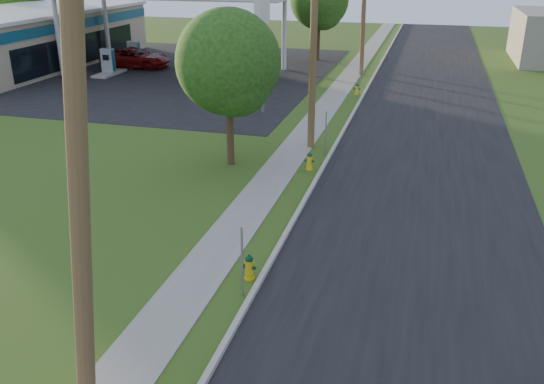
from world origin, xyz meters
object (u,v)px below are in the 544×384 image
at_px(fuel_pump_sw, 134,56).
at_px(tree_lot, 320,2).
at_px(utility_pole_mid, 314,37).
at_px(hydrant_mid, 309,161).
at_px(hydrant_near, 249,267).
at_px(hydrant_far, 357,89).
at_px(car_red, 136,58).
at_px(car_silver, 225,67).
at_px(fuel_pump_nw, 108,65).
at_px(tree_verge, 230,67).
at_px(utility_pole_near, 79,200).
at_px(price_pylon, 262,12).
at_px(fuel_pump_ne, 224,71).
at_px(utility_pole_far, 364,7).
at_px(fuel_pump_se, 242,61).

bearing_deg(fuel_pump_sw, tree_lot, 24.65).
distance_m(utility_pole_mid, hydrant_mid, 5.51).
bearing_deg(fuel_pump_sw, hydrant_near, -57.20).
bearing_deg(hydrant_far, car_red, 164.90).
bearing_deg(car_silver, hydrant_near, -160.69).
height_order(utility_pole_mid, fuel_pump_nw, utility_pole_mid).
bearing_deg(tree_verge, car_red, 127.02).
relative_size(hydrant_mid, car_silver, 0.17).
xyz_separation_m(utility_pole_near, fuel_pump_nw, (-17.90, 31.00, -4.08)).
bearing_deg(price_pylon, tree_verge, -82.22).
bearing_deg(tree_lot, fuel_pump_nw, -143.14).
relative_size(fuel_pump_ne, hydrant_far, 4.40).
bearing_deg(price_pylon, utility_pole_near, -80.58).
bearing_deg(car_red, utility_pole_mid, -134.27).
distance_m(fuel_pump_ne, tree_lot, 12.02).
relative_size(utility_pole_far, fuel_pump_se, 2.97).
distance_m(utility_pole_mid, car_silver, 17.57).
bearing_deg(hydrant_far, car_silver, 162.96).
height_order(utility_pole_far, hydrant_far, utility_pole_far).
bearing_deg(tree_verge, tree_lot, 93.11).
bearing_deg(hydrant_near, utility_pole_mid, 93.64).
bearing_deg(fuel_pump_se, fuel_pump_sw, 180.00).
bearing_deg(car_silver, utility_pole_near, -165.58).
bearing_deg(fuel_pump_ne, car_silver, 105.79).
distance_m(fuel_pump_ne, fuel_pump_se, 4.00).
xyz_separation_m(utility_pole_near, hydrant_mid, (0.57, 14.98, -4.42)).
distance_m(fuel_pump_ne, fuel_pump_sw, 9.85).
height_order(utility_pole_far, car_red, utility_pole_far).
height_order(fuel_pump_se, tree_verge, tree_verge).
bearing_deg(fuel_pump_se, car_red, -174.16).
distance_m(fuel_pump_nw, tree_verge, 22.50).
distance_m(price_pylon, tree_lot, 17.83).
bearing_deg(fuel_pump_sw, car_silver, -17.19).
distance_m(utility_pole_mid, fuel_pump_ne, 16.31).
distance_m(utility_pole_far, fuel_pump_sw, 18.39).
distance_m(tree_verge, hydrant_far, 15.38).
bearing_deg(utility_pole_mid, fuel_pump_ne, 124.40).
distance_m(utility_pole_near, fuel_pump_ne, 32.51).
relative_size(utility_pole_near, fuel_pump_ne, 2.96).
xyz_separation_m(utility_pole_far, fuel_pump_nw, (-17.90, -5.00, -4.08)).
distance_m(utility_pole_near, hydrant_mid, 15.63).
relative_size(utility_pole_mid, fuel_pump_sw, 3.06).
bearing_deg(hydrant_near, hydrant_mid, 91.23).
height_order(utility_pole_far, tree_lot, utility_pole_far).
bearing_deg(utility_pole_mid, hydrant_near, -86.36).
bearing_deg(utility_pole_far, hydrant_near, -88.55).
xyz_separation_m(fuel_pump_nw, price_pylon, (14.00, -7.50, 4.71)).
distance_m(utility_pole_mid, fuel_pump_nw, 22.52).
height_order(utility_pole_mid, fuel_pump_se, utility_pole_mid).
xyz_separation_m(fuel_pump_nw, car_red, (0.58, 3.14, 0.03)).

